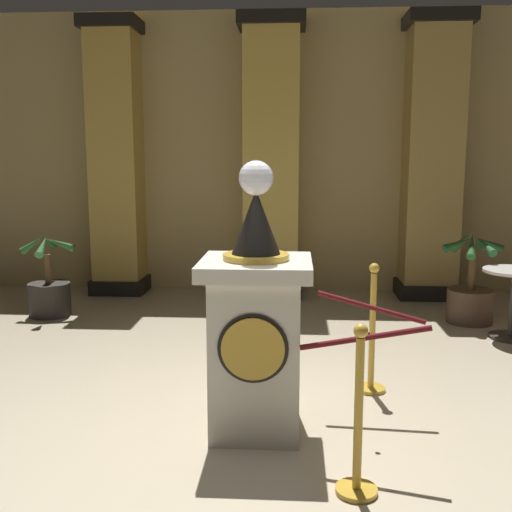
# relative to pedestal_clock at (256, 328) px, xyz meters

# --- Properties ---
(ground_plane) EXTENTS (11.01, 11.01, 0.00)m
(ground_plane) POSITION_rel_pedestal_clock_xyz_m (-0.06, -0.05, -0.73)
(ground_plane) COLOR beige
(back_wall) EXTENTS (11.01, 0.16, 3.83)m
(back_wall) POSITION_rel_pedestal_clock_xyz_m (-0.06, 4.63, 1.18)
(back_wall) COLOR tan
(back_wall) RESTS_ON ground_plane
(pedestal_clock) EXTENTS (0.74, 0.74, 1.85)m
(pedestal_clock) POSITION_rel_pedestal_clock_xyz_m (0.00, 0.00, 0.00)
(pedestal_clock) COLOR silver
(pedestal_clock) RESTS_ON ground_plane
(stanchion_near) EXTENTS (0.24, 0.24, 0.99)m
(stanchion_near) POSITION_rel_pedestal_clock_xyz_m (0.62, -0.77, -0.39)
(stanchion_near) COLOR gold
(stanchion_near) RESTS_ON ground_plane
(stanchion_far) EXTENTS (0.24, 0.24, 1.05)m
(stanchion_far) POSITION_rel_pedestal_clock_xyz_m (0.88, 0.77, -0.36)
(stanchion_far) COLOR gold
(stanchion_far) RESTS_ON ground_plane
(velvet_rope) EXTENTS (0.92, 0.94, 0.22)m
(velvet_rope) POSITION_rel_pedestal_clock_xyz_m (0.75, 0.00, 0.05)
(velvet_rope) COLOR #591419
(column_left) EXTENTS (0.76, 0.76, 3.68)m
(column_left) POSITION_rel_pedestal_clock_xyz_m (-2.18, 4.31, 1.09)
(column_left) COLOR black
(column_left) RESTS_ON ground_plane
(column_right) EXTENTS (0.84, 0.84, 3.68)m
(column_right) POSITION_rel_pedestal_clock_xyz_m (2.06, 4.31, 1.09)
(column_right) COLOR black
(column_right) RESTS_ON ground_plane
(column_centre_rear) EXTENTS (0.87, 0.87, 3.68)m
(column_centre_rear) POSITION_rel_pedestal_clock_xyz_m (-0.06, 4.31, 1.09)
(column_centre_rear) COLOR black
(column_centre_rear) RESTS_ON ground_plane
(potted_palm_left) EXTENTS (0.65, 0.65, 1.00)m
(potted_palm_left) POSITION_rel_pedestal_clock_xyz_m (-2.66, 2.93, -0.45)
(potted_palm_left) COLOR #2D2823
(potted_palm_left) RESTS_ON ground_plane
(potted_palm_right) EXTENTS (0.71, 0.64, 1.07)m
(potted_palm_right) POSITION_rel_pedestal_clock_xyz_m (2.27, 2.93, -0.41)
(potted_palm_right) COLOR #4C3828
(potted_palm_right) RESTS_ON ground_plane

